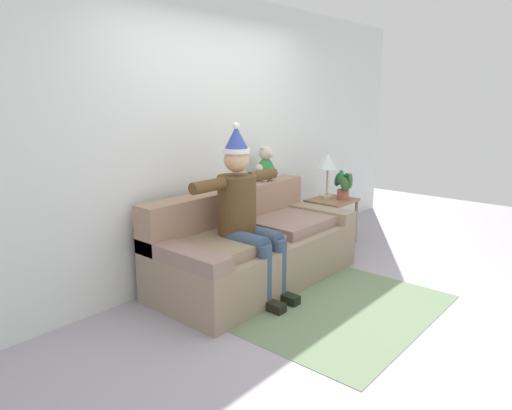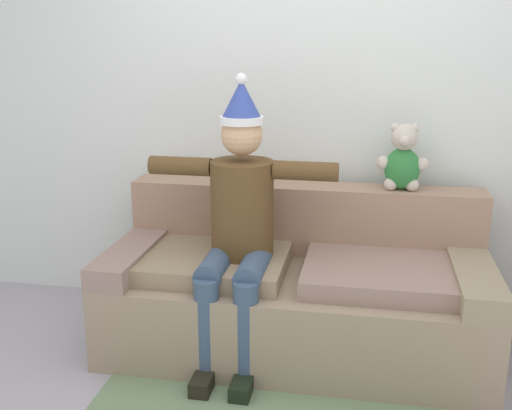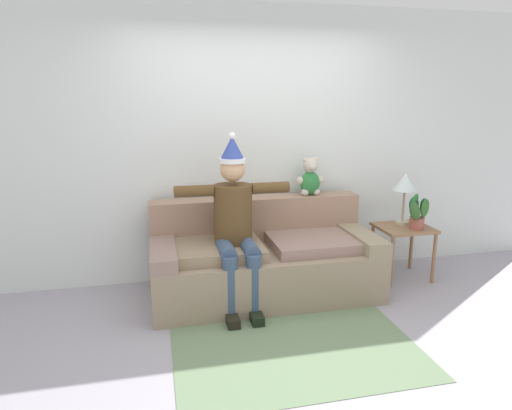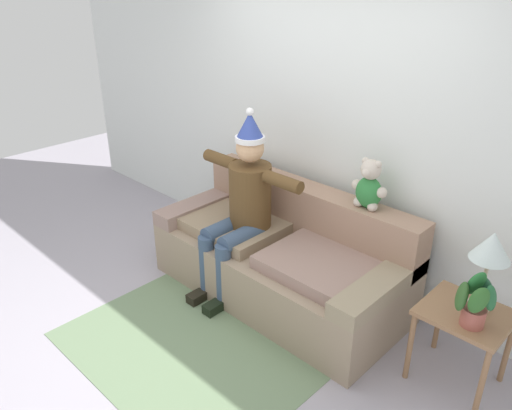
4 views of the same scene
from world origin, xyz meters
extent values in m
plane|color=#A29CA8|center=(0.00, 0.00, 0.00)|extent=(10.00, 10.00, 0.00)
cube|color=silver|center=(0.00, 1.55, 1.35)|extent=(7.00, 0.10, 2.70)
cube|color=gray|center=(0.00, 0.95, 0.23)|extent=(2.07, 0.95, 0.45)
cube|color=#9F7C65|center=(0.00, 1.30, 0.66)|extent=(2.07, 0.24, 0.41)
cube|color=gray|center=(-0.93, 0.95, 0.51)|extent=(0.22, 0.95, 0.12)
cube|color=gray|center=(0.93, 0.95, 0.51)|extent=(0.22, 0.95, 0.12)
cube|color=#8D785E|center=(-0.47, 0.90, 0.50)|extent=(0.83, 0.66, 0.10)
cube|color=gray|center=(0.47, 0.90, 0.50)|extent=(0.83, 0.66, 0.10)
cylinder|color=brown|center=(-0.30, 0.93, 0.81)|extent=(0.34, 0.34, 0.52)
sphere|color=tan|center=(-0.30, 0.93, 1.21)|extent=(0.22, 0.22, 0.22)
cylinder|color=white|center=(-0.30, 0.93, 1.29)|extent=(0.23, 0.23, 0.04)
cone|color=#32469A|center=(-0.30, 0.93, 1.40)|extent=(0.21, 0.21, 0.20)
sphere|color=white|center=(-0.30, 0.93, 1.50)|extent=(0.06, 0.06, 0.06)
cylinder|color=#3A4E6A|center=(-0.40, 0.73, 0.55)|extent=(0.14, 0.40, 0.14)
cylinder|color=#3A4E6A|center=(-0.40, 0.53, 0.28)|extent=(0.13, 0.13, 0.55)
cube|color=black|center=(-0.40, 0.45, 0.04)|extent=(0.10, 0.24, 0.08)
cylinder|color=#3A4E6A|center=(-0.20, 0.73, 0.55)|extent=(0.14, 0.40, 0.14)
cylinder|color=#3A4E6A|center=(-0.20, 0.53, 0.28)|extent=(0.13, 0.13, 0.55)
cube|color=black|center=(-0.20, 0.45, 0.04)|extent=(0.10, 0.24, 0.08)
cylinder|color=brown|center=(-0.64, 0.93, 1.03)|extent=(0.34, 0.10, 0.10)
cylinder|color=brown|center=(0.04, 0.93, 1.03)|extent=(0.34, 0.10, 0.10)
ellipsoid|color=#2D7B39|center=(0.55, 1.30, 0.98)|extent=(0.20, 0.16, 0.24)
sphere|color=beige|center=(0.55, 1.30, 1.16)|extent=(0.15, 0.15, 0.15)
sphere|color=beige|center=(0.55, 1.24, 1.15)|extent=(0.07, 0.07, 0.07)
sphere|color=beige|center=(0.50, 1.30, 1.22)|extent=(0.05, 0.05, 0.05)
sphere|color=beige|center=(0.60, 1.30, 1.22)|extent=(0.05, 0.05, 0.05)
sphere|color=beige|center=(0.45, 1.30, 1.01)|extent=(0.08, 0.08, 0.08)
sphere|color=beige|center=(0.49, 1.27, 0.90)|extent=(0.08, 0.08, 0.08)
sphere|color=beige|center=(0.66, 1.30, 1.01)|extent=(0.08, 0.08, 0.08)
sphere|color=beige|center=(0.61, 1.27, 0.90)|extent=(0.08, 0.08, 0.08)
cube|color=#916847|center=(1.48, 1.04, 0.53)|extent=(0.52, 0.47, 0.03)
cylinder|color=#916847|center=(1.25, 0.83, 0.26)|extent=(0.04, 0.04, 0.52)
cylinder|color=#916847|center=(1.71, 0.83, 0.26)|extent=(0.04, 0.04, 0.52)
cylinder|color=#916847|center=(1.25, 1.24, 0.26)|extent=(0.04, 0.04, 0.52)
cylinder|color=#916847|center=(1.71, 1.24, 0.26)|extent=(0.04, 0.04, 0.52)
cylinder|color=#BCB596|center=(1.51, 1.13, 0.56)|extent=(0.14, 0.14, 0.03)
cylinder|color=#C0AC8B|center=(1.51, 1.13, 0.74)|extent=(0.02, 0.02, 0.32)
cone|color=silver|center=(1.51, 1.13, 0.99)|extent=(0.24, 0.24, 0.18)
cylinder|color=#A15145|center=(1.55, 0.93, 0.61)|extent=(0.14, 0.14, 0.12)
ellipsoid|color=#225E33|center=(1.62, 0.94, 0.77)|extent=(0.09, 0.14, 0.21)
ellipsoid|color=#215335|center=(1.55, 1.01, 0.78)|extent=(0.15, 0.12, 0.21)
ellipsoid|color=#20652C|center=(1.52, 0.96, 0.81)|extent=(0.16, 0.13, 0.21)
ellipsoid|color=#2D5524|center=(1.48, 0.88, 0.75)|extent=(0.12, 0.17, 0.21)
ellipsoid|color=#2D6127|center=(1.58, 0.87, 0.77)|extent=(0.15, 0.12, 0.20)
cube|color=slate|center=(0.00, -0.08, 0.00)|extent=(1.80, 1.15, 0.01)
camera|label=1|loc=(-3.19, -1.78, 1.75)|focal=32.57mm
camera|label=2|loc=(0.36, -2.18, 1.72)|focal=42.83mm
camera|label=3|loc=(-0.95, -2.88, 1.81)|focal=31.41mm
camera|label=4|loc=(2.31, -1.70, 2.49)|focal=35.53mm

